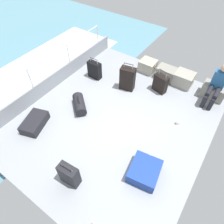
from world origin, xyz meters
TOP-DOWN VIEW (x-y plane):
  - ground_plane at (0.00, 0.00)m, footprint 4.40×5.20m
  - gunwale_port at (-2.17, 0.00)m, footprint 0.06×5.20m
  - railing_port at (-2.17, 0.00)m, footprint 0.04×4.20m
  - sea_wake at (-3.60, 0.00)m, footprint 12.00×12.00m
  - cargo_crate_0 at (-0.30, 2.19)m, footprint 0.52×0.45m
  - cargo_crate_1 at (0.35, 2.19)m, footprint 0.64×0.40m
  - cargo_crate_2 at (0.87, 2.18)m, footprint 0.56×0.48m
  - cargo_crate_3 at (1.74, 2.17)m, footprint 0.65×0.41m
  - passenger_seated at (1.74, 1.98)m, footprint 0.34×0.66m
  - suitcase_0 at (0.43, 1.54)m, footprint 0.43×0.28m
  - suitcase_1 at (1.29, -0.94)m, footprint 0.66×0.71m
  - suitcase_2 at (-1.50, -1.35)m, footprint 0.62×0.80m
  - suitcase_3 at (-1.47, 0.98)m, footprint 0.41×0.20m
  - suitcase_4 at (-0.39, 1.10)m, footprint 0.45×0.31m
  - suitcase_5 at (0.16, -1.88)m, footprint 0.40×0.23m
  - duffel_bag at (-0.99, -0.28)m, footprint 0.68×0.64m
  - paper_cup at (1.35, 0.68)m, footprint 0.08×0.08m

SIDE VIEW (x-z plane):
  - sea_wake at x=-3.60m, z-range -0.35..-0.33m
  - ground_plane at x=0.00m, z-range -0.06..0.00m
  - paper_cup at x=1.35m, z-range 0.00..0.10m
  - suitcase_2 at x=-1.50m, z-range 0.00..0.23m
  - suitcase_1 at x=1.29m, z-range 0.00..0.27m
  - duffel_bag at x=-0.99m, z-range -0.06..0.35m
  - cargo_crate_1 at x=0.35m, z-range 0.00..0.35m
  - cargo_crate_0 at x=-0.30m, z-range 0.00..0.36m
  - cargo_crate_3 at x=1.74m, z-range 0.00..0.38m
  - cargo_crate_2 at x=0.87m, z-range 0.00..0.40m
  - gunwale_port at x=-2.17m, z-range 0.00..0.45m
  - suitcase_0 at x=0.43m, z-range -0.09..0.61m
  - suitcase_3 at x=-1.47m, z-range -0.07..0.60m
  - suitcase_5 at x=0.16m, z-range -0.05..0.58m
  - suitcase_4 at x=-0.39m, z-range -0.07..0.77m
  - passenger_seated at x=1.74m, z-range 0.03..1.11m
  - railing_port at x=-2.17m, z-range 0.27..1.29m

